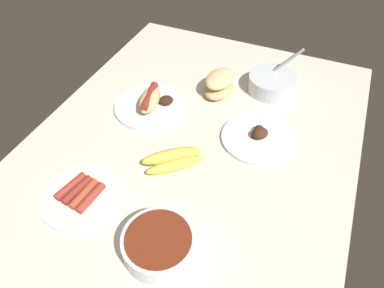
{
  "coord_description": "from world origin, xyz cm",
  "views": [
    {
      "loc": [
        -65.18,
        -28.19,
        72.47
      ],
      "look_at": [
        -2.53,
        -1.44,
        3.0
      ],
      "focal_mm": 33.37,
      "sensor_mm": 36.0,
      "label": 1
    }
  ],
  "objects_px": {
    "bread_stack": "(219,84)",
    "bowl_coleslaw": "(272,82)",
    "plate_hotdog_assembled": "(151,103)",
    "banana_bunch": "(174,160)",
    "plate_sausages": "(82,195)",
    "bowl_chili": "(159,244)",
    "plate_grilled_meat": "(258,137)"
  },
  "relations": [
    {
      "from": "plate_sausages",
      "to": "plate_grilled_meat",
      "type": "bearing_deg",
      "value": -43.18
    },
    {
      "from": "banana_bunch",
      "to": "bread_stack",
      "type": "xyz_separation_m",
      "value": [
        0.34,
        -0.0,
        0.02
      ]
    },
    {
      "from": "banana_bunch",
      "to": "bowl_chili",
      "type": "relative_size",
      "value": 1.08
    },
    {
      "from": "banana_bunch",
      "to": "bread_stack",
      "type": "bearing_deg",
      "value": -0.41
    },
    {
      "from": "banana_bunch",
      "to": "plate_hotdog_assembled",
      "type": "xyz_separation_m",
      "value": [
        0.19,
        0.17,
        -0.0
      ]
    },
    {
      "from": "banana_bunch",
      "to": "bowl_chili",
      "type": "height_order",
      "value": "bowl_chili"
    },
    {
      "from": "banana_bunch",
      "to": "bread_stack",
      "type": "relative_size",
      "value": 1.24
    },
    {
      "from": "plate_grilled_meat",
      "to": "plate_sausages",
      "type": "xyz_separation_m",
      "value": [
        -0.37,
        0.35,
        0.0
      ]
    },
    {
      "from": "plate_hotdog_assembled",
      "to": "banana_bunch",
      "type": "bearing_deg",
      "value": -138.19
    },
    {
      "from": "plate_sausages",
      "to": "bowl_chili",
      "type": "distance_m",
      "value": 0.25
    },
    {
      "from": "bread_stack",
      "to": "plate_grilled_meat",
      "type": "relative_size",
      "value": 0.66
    },
    {
      "from": "banana_bunch",
      "to": "bowl_chili",
      "type": "xyz_separation_m",
      "value": [
        -0.24,
        -0.08,
        0.01
      ]
    },
    {
      "from": "bowl_chili",
      "to": "bread_stack",
      "type": "bearing_deg",
      "value": 7.35
    },
    {
      "from": "plate_sausages",
      "to": "bowl_chili",
      "type": "bearing_deg",
      "value": -102.43
    },
    {
      "from": "bowl_coleslaw",
      "to": "plate_hotdog_assembled",
      "type": "height_order",
      "value": "bowl_coleslaw"
    },
    {
      "from": "banana_bunch",
      "to": "plate_sausages",
      "type": "distance_m",
      "value": 0.25
    },
    {
      "from": "bread_stack",
      "to": "plate_grilled_meat",
      "type": "xyz_separation_m",
      "value": [
        -0.16,
        -0.18,
        -0.03
      ]
    },
    {
      "from": "plate_hotdog_assembled",
      "to": "bread_stack",
      "type": "bearing_deg",
      "value": -47.47
    },
    {
      "from": "bread_stack",
      "to": "bowl_coleslaw",
      "type": "distance_m",
      "value": 0.18
    },
    {
      "from": "bowl_chili",
      "to": "plate_hotdog_assembled",
      "type": "bearing_deg",
      "value": 29.86
    },
    {
      "from": "bowl_chili",
      "to": "plate_sausages",
      "type": "bearing_deg",
      "value": 77.57
    },
    {
      "from": "bread_stack",
      "to": "bowl_coleslaw",
      "type": "bearing_deg",
      "value": -62.04
    },
    {
      "from": "bread_stack",
      "to": "plate_sausages",
      "type": "bearing_deg",
      "value": 162.57
    },
    {
      "from": "banana_bunch",
      "to": "plate_hotdog_assembled",
      "type": "height_order",
      "value": "plate_hotdog_assembled"
    },
    {
      "from": "bread_stack",
      "to": "bowl_chili",
      "type": "bearing_deg",
      "value": -172.65
    },
    {
      "from": "bread_stack",
      "to": "bowl_coleslaw",
      "type": "xyz_separation_m",
      "value": [
        0.08,
        -0.16,
        -0.01
      ]
    },
    {
      "from": "bowl_chili",
      "to": "plate_hotdog_assembled",
      "type": "relative_size",
      "value": 0.71
    },
    {
      "from": "bowl_coleslaw",
      "to": "bowl_chili",
      "type": "distance_m",
      "value": 0.67
    },
    {
      "from": "plate_grilled_meat",
      "to": "plate_sausages",
      "type": "bearing_deg",
      "value": 136.82
    },
    {
      "from": "plate_sausages",
      "to": "plate_hotdog_assembled",
      "type": "relative_size",
      "value": 0.92
    },
    {
      "from": "plate_sausages",
      "to": "bread_stack",
      "type": "bearing_deg",
      "value": -17.43
    },
    {
      "from": "banana_bunch",
      "to": "plate_grilled_meat",
      "type": "height_order",
      "value": "plate_grilled_meat"
    }
  ]
}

